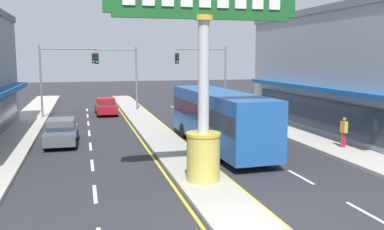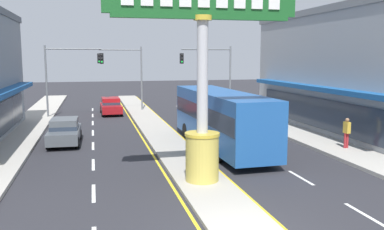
{
  "view_description": "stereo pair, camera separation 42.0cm",
  "coord_description": "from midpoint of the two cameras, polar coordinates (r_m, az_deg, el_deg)",
  "views": [
    {
      "loc": [
        -4.7,
        -10.96,
        5.22
      ],
      "look_at": [
        0.06,
        7.04,
        2.6
      ],
      "focal_mm": 38.68,
      "sensor_mm": 36.0,
      "label": 1
    },
    {
      "loc": [
        -4.29,
        -11.06,
        5.22
      ],
      "look_at": [
        0.06,
        7.04,
        2.6
      ],
      "focal_mm": 38.68,
      "sensor_mm": 36.0,
      "label": 2
    }
  ],
  "objects": [
    {
      "name": "sidewalk_right",
      "position": [
        30.67,
        13.01,
        -1.83
      ],
      "size": [
        2.78,
        60.0,
        0.18
      ],
      "primitive_type": "cube",
      "color": "#ADA89E",
      "rests_on": "ground"
    },
    {
      "name": "traffic_light_right_side",
      "position": [
        37.95,
        3.1,
        6.52
      ],
      "size": [
        4.86,
        0.46,
        6.2
      ],
      "color": "slate",
      "rests_on": "ground"
    },
    {
      "name": "district_sign",
      "position": [
        16.67,
        2.18,
        4.16
      ],
      "size": [
        7.81,
        1.44,
        8.11
      ],
      "color": "gold",
      "rests_on": "median_strip"
    },
    {
      "name": "traffic_light_median_far",
      "position": [
        40.07,
        -8.82,
        6.44
      ],
      "size": [
        4.2,
        0.46,
        6.2
      ],
      "color": "slate",
      "rests_on": "ground"
    },
    {
      "name": "lane_markings",
      "position": [
        28.5,
        -4.2,
        -2.56
      ],
      "size": [
        8.94,
        52.0,
        0.01
      ],
      "color": "silver",
      "rests_on": "ground"
    },
    {
      "name": "traffic_light_left_side",
      "position": [
        36.79,
        -16.46,
        6.16
      ],
      "size": [
        4.86,
        0.46,
        6.2
      ],
      "color": "slate",
      "rests_on": "ground"
    },
    {
      "name": "sidewalk_left",
      "position": [
        27.87,
        -22.78,
        -3.23
      ],
      "size": [
        2.78,
        60.0,
        0.18
      ],
      "primitive_type": "cube",
      "color": "#ADA89E",
      "rests_on": "ground"
    },
    {
      "name": "bus_far_right_lane",
      "position": [
        23.66,
        4.47,
        -0.16
      ],
      "size": [
        2.85,
        11.27,
        3.26
      ],
      "color": "#1E5199",
      "rests_on": "ground"
    },
    {
      "name": "storefront_right",
      "position": [
        31.72,
        23.94,
        5.59
      ],
      "size": [
        9.7,
        19.74,
        8.52
      ],
      "color": "#999EA3",
      "rests_on": "ground"
    },
    {
      "name": "pedestrian_near_kerb",
      "position": [
        24.61,
        21.01,
        -2.08
      ],
      "size": [
        0.28,
        0.41,
        1.69
      ],
      "color": "maroon",
      "rests_on": "sidewalk_right"
    },
    {
      "name": "sedan_near_right_lane",
      "position": [
        38.52,
        -10.82,
        1.26
      ],
      "size": [
        1.93,
        4.34,
        1.53
      ],
      "color": "maroon",
      "rests_on": "ground"
    },
    {
      "name": "sedan_near_left_lane",
      "position": [
        26.05,
        -16.73,
        -2.13
      ],
      "size": [
        1.91,
        4.34,
        1.53
      ],
      "color": "#4C5156",
      "rests_on": "ground"
    },
    {
      "name": "median_strip",
      "position": [
        29.8,
        -4.63,
        -1.97
      ],
      "size": [
        2.2,
        52.0,
        0.14
      ],
      "primitive_type": "cube",
      "color": "#A39E93",
      "rests_on": "ground"
    }
  ]
}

